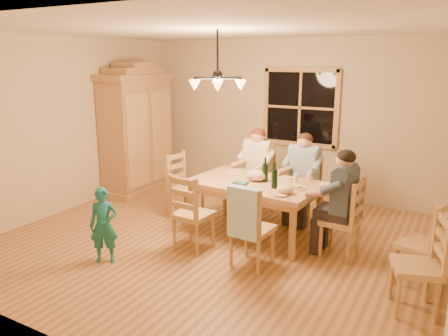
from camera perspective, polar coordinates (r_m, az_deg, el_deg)
The scene contains 31 objects.
floor at distance 5.89m, azimuth -0.77°, elevation -9.50°, with size 5.50×5.50×0.00m, color brown.
ceiling at distance 5.41m, azimuth -0.86°, elevation 17.72°, with size 5.50×5.00×0.02m, color white.
wall_back at distance 7.73m, azimuth 8.54°, elevation 6.44°, with size 5.50×0.02×2.70m, color #CCB490.
wall_left at distance 7.25m, azimuth -20.08°, elevation 5.25°, with size 0.02×5.00×2.70m, color #CCB490.
window at distance 7.61m, azimuth 9.93°, elevation 7.79°, with size 1.30×0.06×1.30m.
chandelier at distance 5.41m, azimuth -0.84°, elevation 11.12°, with size 0.77×0.68×0.71m.
armoire at distance 7.97m, azimuth -11.32°, elevation 4.42°, with size 0.66×1.40×2.30m.
dining_table at distance 5.89m, azimuth 4.10°, elevation -2.74°, with size 1.80×1.18×0.76m.
chair_far_left at distance 6.87m, azimuth 4.30°, elevation -3.36°, with size 0.47×0.45×0.99m.
chair_far_right at distance 6.55m, azimuth 10.14°, elevation -4.43°, with size 0.47×0.45×0.99m.
chair_near_left at distance 5.59m, azimuth -4.01°, elevation -7.51°, with size 0.47×0.45×0.99m.
chair_near_right at distance 5.15m, azimuth 3.69°, elevation -9.47°, with size 0.47×0.45×0.99m.
chair_end_left at distance 6.63m, azimuth -4.95°, elevation -4.01°, with size 0.45×0.47×0.99m.
chair_end_right at distance 5.55m, azimuth 14.90°, elevation -8.15°, with size 0.45×0.47×0.99m.
adult_woman at distance 6.73m, azimuth 4.39°, elevation 1.01°, with size 0.42×0.45×0.87m.
adult_plaid_man at distance 6.40m, azimuth 10.35°, elevation 0.14°, with size 0.42×0.45×0.87m.
adult_slate_man at distance 5.37m, azimuth 15.26°, elevation -2.82°, with size 0.45×0.42×0.87m.
towel at distance 4.85m, azimuth 2.63°, elevation -5.92°, with size 0.38×0.10×0.58m, color #A2CFDC.
wine_bottle_a at distance 5.83m, azimuth 5.41°, elevation -0.20°, with size 0.08×0.08×0.33m, color black.
wine_bottle_b at distance 5.54m, azimuth 6.62°, elevation -0.99°, with size 0.08×0.08×0.33m, color black.
plate_woman at distance 6.29m, azimuth 1.49°, elevation -0.54°, with size 0.26×0.26×0.02m, color white.
plate_plaid at distance 5.97m, azimuth 8.23°, elevation -1.48°, with size 0.26×0.26×0.02m, color white.
plate_slate at distance 5.62m, azimuth 9.26°, elevation -2.52°, with size 0.26×0.26×0.02m, color white.
wine_glass_a at distance 6.08m, azimuth 4.30°, elevation -0.49°, with size 0.06×0.06×0.14m, color silver.
wine_glass_b at distance 5.78m, azimuth 9.35°, elevation -1.42°, with size 0.06×0.06×0.14m, color silver.
cap at distance 5.36m, azimuth 7.95°, elevation -2.78°, with size 0.20×0.20×0.11m, color tan.
napkin at distance 5.74m, azimuth 2.19°, elevation -1.93°, with size 0.18×0.14×0.03m, color #45667E.
cloth_bundle at distance 5.88m, azimuth 4.21°, elevation -0.94°, with size 0.28×0.22×0.15m, color tan.
child at distance 5.36m, azimuth -15.44°, elevation -7.22°, with size 0.33×0.22×0.91m, color #197174.
chair_spare_front at distance 4.64m, azimuth 23.61°, elevation -13.44°, with size 0.54×0.55×0.99m.
chair_spare_back at distance 5.14m, azimuth 24.28°, elevation -10.79°, with size 0.56×0.57×0.99m.
Camera 1 is at (2.70, -4.67, 2.36)m, focal length 35.00 mm.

